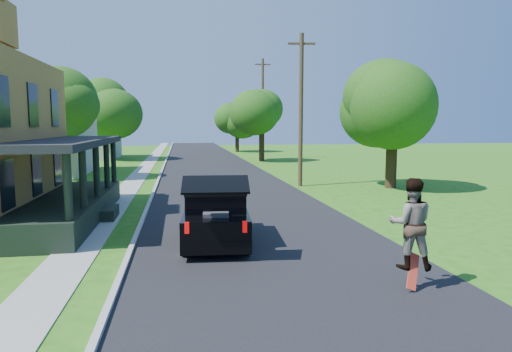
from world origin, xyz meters
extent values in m
plane|color=#236113|center=(0.00, 0.00, 0.00)|extent=(140.00, 140.00, 0.00)
cube|color=black|center=(0.00, 20.00, 0.00)|extent=(8.00, 120.00, 0.02)
cube|color=#A3A39E|center=(-4.05, 20.00, 0.00)|extent=(0.15, 120.00, 0.12)
cube|color=#9EA097|center=(-5.60, 20.00, 0.00)|extent=(1.30, 120.00, 0.03)
cube|color=black|center=(-6.80, 6.00, 0.45)|extent=(2.40, 10.00, 0.90)
cube|color=black|center=(-6.80, 6.00, 3.00)|extent=(2.60, 10.30, 0.25)
cube|color=beige|center=(-13.50, 24.00, 2.50)|extent=(8.00, 8.00, 5.00)
pyramid|color=black|center=(-13.50, 24.00, 7.20)|extent=(12.78, 12.78, 2.20)
cube|color=beige|center=(-13.50, 40.00, 2.50)|extent=(8.00, 8.00, 5.00)
pyramid|color=black|center=(-13.50, 40.00, 7.20)|extent=(12.78, 12.78, 2.20)
cube|color=black|center=(-1.51, 1.74, 0.67)|extent=(2.24, 4.67, 0.88)
cube|color=black|center=(-1.50, 1.89, 1.37)|extent=(1.96, 2.94, 0.57)
cube|color=black|center=(-1.50, 1.89, 1.68)|extent=(2.01, 3.03, 0.08)
cube|color=black|center=(-1.68, -0.47, 2.11)|extent=(1.82, 1.07, 0.39)
cube|color=#36363B|center=(-1.61, 0.38, 0.98)|extent=(0.77, 0.67, 0.46)
cube|color=silver|center=(-2.26, 1.95, 1.77)|extent=(0.25, 2.49, 0.06)
cube|color=silver|center=(-0.74, 1.83, 1.77)|extent=(0.25, 2.49, 0.06)
cube|color=#990505|center=(-2.44, -0.45, 0.98)|extent=(0.13, 0.07, 0.31)
cube|color=#990505|center=(-0.92, -0.56, 0.98)|extent=(0.13, 0.07, 0.31)
cylinder|color=black|center=(-2.23, 3.29, 0.35)|extent=(0.30, 0.72, 0.70)
cylinder|color=black|center=(-0.57, 3.17, 0.35)|extent=(0.30, 0.72, 0.70)
cylinder|color=black|center=(-2.45, 0.31, 0.35)|extent=(0.30, 0.72, 0.70)
cylinder|color=black|center=(-0.80, 0.18, 0.35)|extent=(0.30, 0.72, 0.70)
imported|color=black|center=(2.50, -3.00, 1.47)|extent=(1.18, 1.03, 2.06)
cube|color=#B5230F|center=(2.49, -3.20, 0.43)|extent=(0.48, 0.41, 0.77)
cylinder|color=black|center=(-10.26, 19.02, 1.54)|extent=(0.61, 0.61, 3.07)
sphere|color=#316A1C|center=(-10.26, 19.02, 4.62)|extent=(5.63, 5.63, 4.63)
sphere|color=#316A1C|center=(-9.98, 18.67, 5.65)|extent=(4.88, 4.88, 4.01)
sphere|color=#316A1C|center=(-10.60, 19.48, 5.13)|extent=(5.00, 5.00, 4.11)
cylinder|color=black|center=(-9.75, 37.20, 1.66)|extent=(0.72, 0.72, 3.31)
sphere|color=#316A1C|center=(-9.75, 37.20, 5.11)|extent=(6.72, 6.72, 5.38)
sphere|color=#316A1C|center=(-9.45, 36.78, 6.30)|extent=(5.82, 5.82, 4.66)
sphere|color=#316A1C|center=(-10.12, 37.74, 5.71)|extent=(5.97, 5.97, 4.78)
cylinder|color=black|center=(9.53, 12.46, 1.51)|extent=(0.78, 0.78, 3.02)
sphere|color=#316A1C|center=(9.53, 12.46, 4.64)|extent=(5.94, 5.94, 4.85)
sphere|color=#316A1C|center=(10.05, 12.25, 5.72)|extent=(5.15, 5.15, 4.21)
sphere|color=#316A1C|center=(8.86, 12.76, 5.18)|extent=(5.28, 5.28, 4.31)
cylinder|color=black|center=(5.50, 32.88, 1.52)|extent=(0.55, 0.55, 3.05)
sphere|color=#316A1C|center=(5.50, 32.88, 4.62)|extent=(4.79, 4.79, 4.71)
sphere|color=#316A1C|center=(5.88, 32.58, 5.67)|extent=(4.15, 4.15, 4.08)
sphere|color=#316A1C|center=(5.02, 33.27, 5.14)|extent=(4.26, 4.26, 4.19)
cylinder|color=black|center=(5.00, 48.97, 1.35)|extent=(0.58, 0.58, 2.69)
sphere|color=#316A1C|center=(5.00, 48.97, 4.29)|extent=(5.57, 5.57, 4.80)
sphere|color=#316A1C|center=(5.40, 48.77, 5.36)|extent=(4.83, 4.83, 4.16)
sphere|color=#316A1C|center=(4.50, 49.25, 4.83)|extent=(4.95, 4.95, 4.27)
cylinder|color=#3E321D|center=(4.50, 14.08, 4.48)|extent=(0.29, 0.29, 8.97)
cube|color=#3E321D|center=(4.50, 14.08, 8.36)|extent=(1.61, 0.31, 0.12)
cylinder|color=#3E321D|center=(6.13, 35.84, 5.29)|extent=(0.29, 0.29, 10.58)
cube|color=#3E321D|center=(6.13, 35.84, 9.97)|extent=(1.65, 0.28, 0.12)
camera|label=1|loc=(-2.57, -12.33, 3.68)|focal=32.00mm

